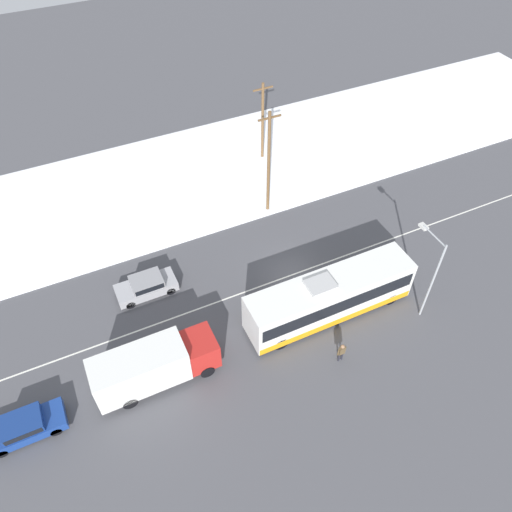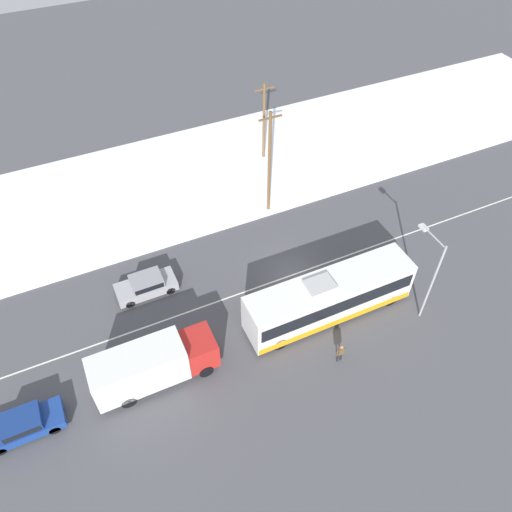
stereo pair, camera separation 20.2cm
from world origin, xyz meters
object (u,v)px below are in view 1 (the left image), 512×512
at_px(pedestrian_at_stop, 342,351).
at_px(utility_pole_roadside, 269,163).
at_px(city_bus, 330,297).
at_px(parked_car_near_truck, 25,426).
at_px(utility_pole_snowlot, 263,121).
at_px(box_truck, 153,365).
at_px(streetlamp, 431,267).
at_px(sedan_car, 146,285).

xyz_separation_m(pedestrian_at_stop, utility_pole_roadside, (2.18, 14.71, 3.70)).
height_order(city_bus, parked_car_near_truck, city_bus).
xyz_separation_m(utility_pole_roadside, utility_pole_snowlot, (2.78, 6.78, -0.85)).
relative_size(city_bus, box_truck, 1.55).
relative_size(box_truck, pedestrian_at_stop, 4.56).
bearing_deg(parked_car_near_truck, box_truck, 0.56).
bearing_deg(streetlamp, box_truck, 172.50).
height_order(pedestrian_at_stop, streetlamp, streetlamp).
bearing_deg(city_bus, utility_pole_snowlot, 78.11).
distance_m(parked_car_near_truck, utility_pole_snowlot, 29.58).
bearing_deg(parked_car_near_truck, utility_pole_roadside, 28.78).
bearing_deg(streetlamp, city_bus, 157.62).
relative_size(city_bus, parked_car_near_truck, 2.74).
distance_m(sedan_car, pedestrian_at_stop, 13.94).
height_order(streetlamp, utility_pole_snowlot, utility_pole_snowlot).
xyz_separation_m(box_truck, pedestrian_at_stop, (10.79, -3.54, -0.67)).
relative_size(box_truck, streetlamp, 1.12).
bearing_deg(utility_pole_roadside, parked_car_near_truck, -151.22).
bearing_deg(parked_car_near_truck, sedan_car, 37.56).
height_order(utility_pole_roadside, utility_pole_snowlot, utility_pole_roadside).
xyz_separation_m(box_truck, sedan_car, (1.50, 6.85, -0.89)).
distance_m(city_bus, pedestrian_at_stop, 3.79).
relative_size(parked_car_near_truck, utility_pole_roadside, 0.46).
bearing_deg(pedestrian_at_stop, sedan_car, 131.80).
bearing_deg(utility_pole_roadside, pedestrian_at_stop, -98.43).
distance_m(pedestrian_at_stop, utility_pole_snowlot, 22.24).
height_order(pedestrian_at_stop, utility_pole_roadside, utility_pole_roadside).
height_order(parked_car_near_truck, utility_pole_snowlot, utility_pole_snowlot).
xyz_separation_m(parked_car_near_truck, utility_pole_roadside, (20.47, 11.25, 3.95)).
relative_size(sedan_car, utility_pole_snowlot, 0.57).
xyz_separation_m(box_truck, utility_pole_roadside, (12.98, 11.17, 3.03)).
xyz_separation_m(city_bus, box_truck, (-11.97, 0.01, -0.03)).
relative_size(sedan_car, utility_pole_roadside, 0.46).
bearing_deg(utility_pole_snowlot, parked_car_near_truck, -142.21).
bearing_deg(box_truck, sedan_car, 77.61).
height_order(parked_car_near_truck, streetlamp, streetlamp).
height_order(box_truck, sedan_car, box_truck).
xyz_separation_m(parked_car_near_truck, streetlamp, (25.07, -2.24, 3.47)).
relative_size(sedan_car, parked_car_near_truck, 1.00).
bearing_deg(pedestrian_at_stop, city_bus, 71.57).
distance_m(utility_pole_roadside, utility_pole_snowlot, 7.38).
height_order(streetlamp, utility_pole_roadside, utility_pole_roadside).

